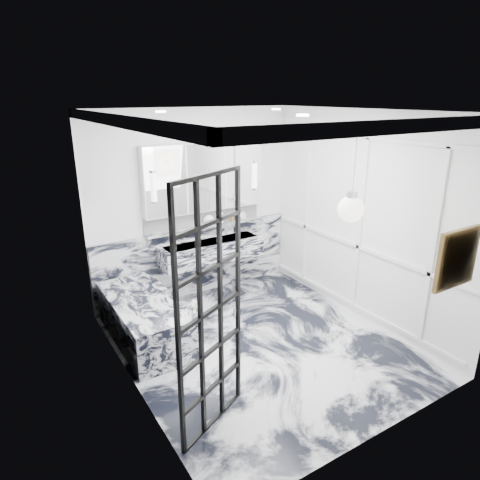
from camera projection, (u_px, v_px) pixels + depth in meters
floor at (261, 344)px, 5.35m from camera, size 3.60×3.60×0.00m
ceiling at (266, 111)px, 4.44m from camera, size 3.60×3.60×0.00m
wall_back at (194, 205)px, 6.34m from camera, size 3.60×0.00×3.60m
wall_front at (390, 299)px, 3.45m from camera, size 3.60×0.00×3.60m
wall_left at (126, 266)px, 4.10m from camera, size 0.00×3.60×3.60m
wall_right at (362, 218)px, 5.69m from camera, size 0.00×3.60×3.60m
marble_clad_back at (197, 261)px, 6.61m from camera, size 3.18×0.05×1.05m
marble_clad_left at (128, 272)px, 4.13m from camera, size 0.02×3.56×2.68m
panel_molding at (360, 225)px, 5.72m from camera, size 0.03×3.40×2.30m
soap_bottle_a at (221, 216)px, 6.53m from camera, size 0.12×0.12×0.23m
soap_bottle_b at (243, 214)px, 6.74m from camera, size 0.08×0.08×0.16m
soap_bottle_c at (239, 215)px, 6.71m from camera, size 0.16×0.16×0.16m
face_pot at (209, 220)px, 6.44m from camera, size 0.17×0.17×0.17m
amber_bottle at (232, 218)px, 6.65m from camera, size 0.04×0.04×0.10m
flower_vase at (195, 316)px, 4.78m from camera, size 0.08×0.08×0.12m
crittall_door at (211, 311)px, 3.71m from camera, size 0.81×0.42×2.37m
artwork at (457, 258)px, 3.90m from camera, size 0.46×0.04×0.46m
pendant_light at (351, 209)px, 3.99m from camera, size 0.25×0.25×0.25m
trough_sink at (212, 251)px, 6.44m from camera, size 1.60×0.45×0.30m
ledge at (206, 226)px, 6.46m from camera, size 1.90×0.14×0.04m
subway_tile at (204, 217)px, 6.47m from camera, size 1.90×0.03×0.23m
mirror_cabinet at (205, 177)px, 6.22m from camera, size 1.90×0.16×1.00m
sconce_left at (154, 187)px, 5.75m from camera, size 0.07×0.07×0.40m
sconce_right at (255, 176)px, 6.57m from camera, size 0.07×0.07×0.40m
bathtub at (145, 319)px, 5.39m from camera, size 0.75×1.65×0.55m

